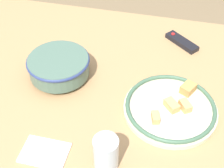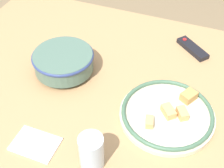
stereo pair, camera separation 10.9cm
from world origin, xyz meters
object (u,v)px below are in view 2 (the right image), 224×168
(drinking_glass, at_px, (91,152))
(noodle_bowl, at_px, (64,61))
(tv_remote, at_px, (192,48))
(food_plate, at_px, (168,114))

(drinking_glass, bearing_deg, noodle_bowl, 128.39)
(tv_remote, bearing_deg, drinking_glass, -155.47)
(noodle_bowl, relative_size, food_plate, 0.73)
(drinking_glass, bearing_deg, food_plate, 57.29)
(noodle_bowl, bearing_deg, food_plate, -10.75)
(tv_remote, height_order, drinking_glass, drinking_glass)
(tv_remote, distance_m, drinking_glass, 0.67)
(noodle_bowl, distance_m, tv_remote, 0.53)
(noodle_bowl, height_order, drinking_glass, drinking_glass)
(tv_remote, bearing_deg, food_plate, -141.91)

